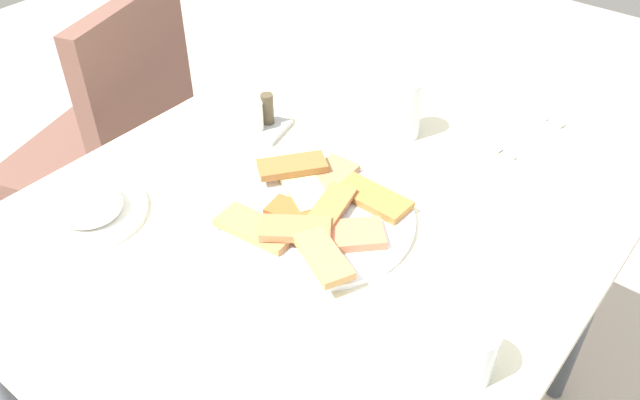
{
  "coord_description": "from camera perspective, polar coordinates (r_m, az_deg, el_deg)",
  "views": [
    {
      "loc": [
        -0.67,
        -0.54,
        1.47
      ],
      "look_at": [
        -0.01,
        -0.01,
        0.77
      ],
      "focal_mm": 36.31,
      "sensor_mm": 36.0,
      "label": 1
    }
  ],
  "objects": [
    {
      "name": "dining_chair",
      "position": [
        1.81,
        -17.63,
        5.22
      ],
      "size": [
        0.53,
        0.53,
        0.89
      ],
      "color": "brown",
      "rests_on": "ground_plane"
    },
    {
      "name": "spoon",
      "position": [
        1.37,
        17.29,
        5.68
      ],
      "size": [
        0.18,
        0.04,
        0.0
      ],
      "primitive_type": "cube",
      "rotation": [
        0.0,
        0.0,
        -0.15
      ],
      "color": "silver",
      "rests_on": "paper_napkin"
    },
    {
      "name": "salad_plate_greens",
      "position": [
        1.18,
        -19.84,
        -0.55
      ],
      "size": [
        0.2,
        0.2,
        0.06
      ],
      "color": "white",
      "rests_on": "dining_table"
    },
    {
      "name": "dining_table",
      "position": [
        1.18,
        0.12,
        -3.71
      ],
      "size": [
        1.08,
        0.92,
        0.74
      ],
      "color": "silver",
      "rests_on": "ground_plane"
    },
    {
      "name": "pide_platter",
      "position": [
        1.1,
        -0.23,
        -1.22
      ],
      "size": [
        0.33,
        0.33,
        0.04
      ],
      "color": "white",
      "rests_on": "dining_table"
    },
    {
      "name": "fork",
      "position": [
        1.36,
        18.63,
        5.12
      ],
      "size": [
        0.18,
        0.04,
        0.0
      ],
      "primitive_type": "cube",
      "rotation": [
        0.0,
        0.0,
        -0.16
      ],
      "color": "silver",
      "rests_on": "paper_napkin"
    },
    {
      "name": "condiment_caddy",
      "position": [
        1.32,
        -5.08,
        6.97
      ],
      "size": [
        0.11,
        0.11,
        0.08
      ],
      "color": "#B2B2B7",
      "rests_on": "dining_table"
    },
    {
      "name": "paper_napkin",
      "position": [
        1.37,
        17.93,
        5.26
      ],
      "size": [
        0.18,
        0.18,
        0.0
      ],
      "primitive_type": "cube",
      "rotation": [
        0.0,
        0.0,
        -0.23
      ],
      "color": "white",
      "rests_on": "dining_table"
    },
    {
      "name": "soda_can",
      "position": [
        1.3,
        7.47,
        8.0
      ],
      "size": [
        0.09,
        0.09,
        0.12
      ],
      "primitive_type": "cylinder",
      "rotation": [
        0.0,
        0.0,
        5.73
      ],
      "color": "silver",
      "rests_on": "dining_table"
    },
    {
      "name": "drinking_glass",
      "position": [
        0.89,
        13.15,
        -12.89
      ],
      "size": [
        0.07,
        0.07,
        0.09
      ],
      "primitive_type": "cylinder",
      "color": "silver",
      "rests_on": "dining_table"
    }
  ]
}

